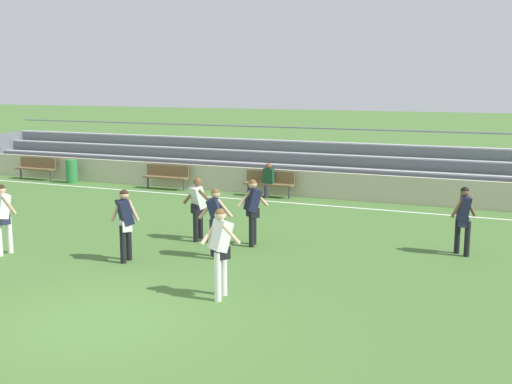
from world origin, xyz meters
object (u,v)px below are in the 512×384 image
bleacher_stand (266,161)px  player_white_trailing_run (220,245)px  bench_near_wall_gap (269,181)px  trash_bin (72,171)px  bench_centre_sideline (166,175)px  player_dark_overlapping (216,217)px  player_dark_wide_right (253,207)px  player_white_dropping_back (198,203)px  player_dark_challenging (125,219)px  player_white_wide_left (3,213)px  bench_far_left (36,166)px  spectator_seated (268,177)px  player_dark_on_ball (464,215)px  soccer_ball (226,247)px

bleacher_stand → player_white_trailing_run: size_ratio=15.44×
bench_near_wall_gap → trash_bin: trash_bin is taller
bleacher_stand → trash_bin: (-7.29, -2.75, -0.46)m
bench_centre_sideline → player_white_trailing_run: player_white_trailing_run is taller
bleacher_stand → trash_bin: bleacher_stand is taller
player_dark_overlapping → player_dark_wide_right: (0.35, 1.34, 0.03)m
bleacher_stand → bench_near_wall_gap: bearing=-65.7°
bleacher_stand → player_white_dropping_back: size_ratio=16.31×
player_dark_challenging → player_white_wide_left: size_ratio=0.99×
bleacher_stand → player_white_dropping_back: (1.77, -9.07, 0.03)m
bench_far_left → player_white_wide_left: player_white_wide_left is taller
bench_centre_sideline → player_white_trailing_run: bearing=-54.7°
trash_bin → spectator_seated: 8.46m
player_white_dropping_back → player_dark_on_ball: size_ratio=1.00×
player_white_trailing_run → player_dark_on_ball: (3.89, 4.87, -0.07)m
spectator_seated → player_dark_on_ball: 8.70m
bleacher_stand → player_dark_overlapping: bearing=-74.3°
player_dark_wide_right → player_white_wide_left: size_ratio=0.99×
player_white_wide_left → trash_bin: bearing=120.8°
bench_far_left → player_dark_overlapping: size_ratio=1.12×
bleacher_stand → bench_far_left: (-9.22, -2.58, -0.38)m
bench_near_wall_gap → bench_far_left: same height
bench_far_left → player_white_wide_left: size_ratio=1.08×
player_white_wide_left → player_dark_on_ball: bearing=22.5°
player_white_dropping_back → trash_bin: bearing=145.1°
bleacher_stand → player_white_trailing_run: bearing=-71.8°
bench_far_left → trash_bin: (1.93, -0.17, -0.08)m
bench_far_left → player_dark_on_ball: (17.33, -5.35, 0.41)m
player_dark_overlapping → player_dark_on_ball: 5.73m
bench_far_left → bench_near_wall_gap: bearing=0.0°
player_dark_challenging → bleacher_stand: bearing=96.0°
player_dark_overlapping → player_dark_on_ball: bearing=25.2°
bench_near_wall_gap → soccer_ball: (1.73, -7.22, -0.44)m
spectator_seated → trash_bin: bearing=-179.6°
player_white_dropping_back → soccer_ball: 1.58m
bench_near_wall_gap → player_white_trailing_run: player_white_trailing_run is taller
trash_bin → soccer_ball: (10.19, -7.05, -0.35)m
player_dark_overlapping → player_dark_challenging: 2.03m
player_dark_overlapping → soccer_ball: player_dark_overlapping is taller
trash_bin → player_white_dropping_back: 11.06m
player_white_trailing_run → soccer_ball: bearing=113.8°
bench_centre_sideline → player_dark_on_ball: bearing=-25.7°
player_dark_overlapping → player_white_dropping_back: bearing=131.4°
player_white_wide_left → bench_far_left: bearing=128.3°
bench_far_left → player_white_trailing_run: player_white_trailing_run is taller
bleacher_stand → player_dark_challenging: 11.50m
bench_near_wall_gap → player_dark_overlapping: bearing=-77.3°
bench_near_wall_gap → player_white_dropping_back: 6.53m
player_dark_overlapping → player_white_dropping_back: (-1.15, 1.31, 0.00)m
player_white_trailing_run → player_dark_on_ball: player_white_trailing_run is taller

